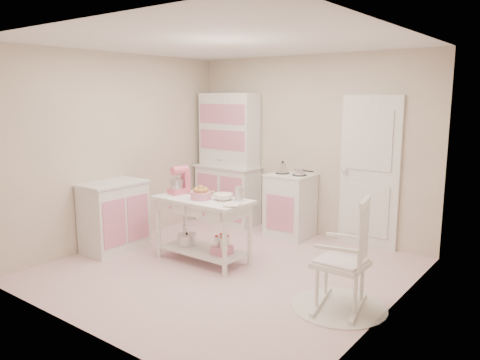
% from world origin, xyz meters
% --- Properties ---
extents(room_shell, '(3.84, 3.84, 2.62)m').
position_xyz_m(room_shell, '(0.00, 0.00, 1.65)').
color(room_shell, '#C87D87').
rests_on(room_shell, ground).
extents(door, '(0.82, 0.05, 2.04)m').
position_xyz_m(door, '(0.95, 1.87, 1.02)').
color(door, white).
rests_on(door, ground).
extents(hutch, '(1.06, 0.50, 2.08)m').
position_xyz_m(hutch, '(-1.32, 1.66, 1.04)').
color(hutch, white).
rests_on(hutch, ground).
extents(stove, '(0.62, 0.57, 0.92)m').
position_xyz_m(stove, '(-0.12, 1.61, 0.46)').
color(stove, white).
rests_on(stove, ground).
extents(base_cabinet, '(0.54, 0.84, 0.92)m').
position_xyz_m(base_cabinet, '(-1.63, -0.35, 0.46)').
color(base_cabinet, white).
rests_on(base_cabinet, ground).
extents(lace_rug, '(0.92, 0.92, 0.01)m').
position_xyz_m(lace_rug, '(1.50, -0.13, 0.01)').
color(lace_rug, white).
rests_on(lace_rug, ground).
extents(rocking_chair, '(0.63, 0.81, 1.10)m').
position_xyz_m(rocking_chair, '(1.50, -0.13, 0.55)').
color(rocking_chair, white).
rests_on(rocking_chair, ground).
extents(work_table, '(1.20, 0.60, 0.80)m').
position_xyz_m(work_table, '(-0.41, 0.05, 0.40)').
color(work_table, white).
rests_on(work_table, ground).
extents(stand_mixer, '(0.25, 0.31, 0.34)m').
position_xyz_m(stand_mixer, '(-0.83, 0.07, 0.97)').
color(stand_mixer, '#E4607E').
rests_on(stand_mixer, work_table).
extents(cookie_tray, '(0.34, 0.24, 0.02)m').
position_xyz_m(cookie_tray, '(-0.56, 0.23, 0.81)').
color(cookie_tray, silver).
rests_on(cookie_tray, work_table).
extents(bread_basket, '(0.25, 0.25, 0.09)m').
position_xyz_m(bread_basket, '(-0.39, -0.00, 0.85)').
color(bread_basket, pink).
rests_on(bread_basket, work_table).
extents(mixing_bowl, '(0.24, 0.24, 0.08)m').
position_xyz_m(mixing_bowl, '(-0.15, 0.13, 0.84)').
color(mixing_bowl, white).
rests_on(mixing_bowl, work_table).
extents(metal_pitcher, '(0.10, 0.10, 0.17)m').
position_xyz_m(metal_pitcher, '(0.03, 0.21, 0.89)').
color(metal_pitcher, silver).
rests_on(metal_pitcher, work_table).
extents(recipe_book, '(0.26, 0.28, 0.02)m').
position_xyz_m(recipe_book, '(0.04, -0.07, 0.81)').
color(recipe_book, white).
rests_on(recipe_book, work_table).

